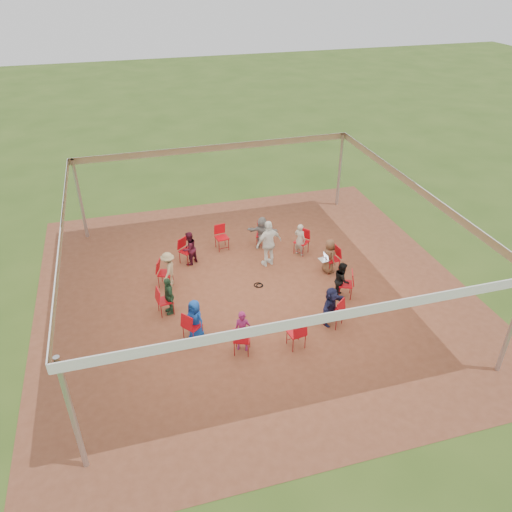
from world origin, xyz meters
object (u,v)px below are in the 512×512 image
object	(u,v)px
chair_4	(187,251)
person_seated_9	(342,280)
person_seated_8	(331,306)
person_seated_6	(195,319)
chair_3	(222,238)
chair_8	(242,339)
chair_2	(262,235)
chair_9	(296,333)
person_seated_1	(300,240)
chair_7	(192,326)
person_seated_0	(329,256)
chair_1	(301,242)
chair_5	(165,273)
cable_coil	(259,285)
chair_10	(334,312)
laptop	(325,258)
person_seated_2	(262,233)
person_seated_3	(189,248)
chair_11	(345,284)
standing_person	(269,243)
chair_6	(165,301)
chair_0	(332,259)
person_seated_5	(169,296)
person_seated_7	(243,331)
person_seated_4	(168,270)

from	to	relation	value
chair_4	person_seated_9	distance (m)	5.28
person_seated_8	person_seated_6	bearing A→B (deg)	135.00
chair_3	chair_8	xyz separation A→B (m)	(-0.66, -5.35, 0.00)
chair_2	chair_9	world-z (taller)	same
chair_9	person_seated_1	world-z (taller)	person_seated_1
person_seated_8	person_seated_9	bearing A→B (deg)	15.00
chair_7	person_seated_0	size ratio (longest dim) A/B	0.76
chair_1	chair_5	distance (m)	4.83
chair_5	cable_coil	bearing A→B (deg)	95.52
chair_5	chair_10	distance (m)	5.39
chair_3	laptop	size ratio (longest dim) A/B	2.52
person_seated_2	person_seated_3	distance (m)	2.67
chair_1	person_seated_3	xyz separation A→B (m)	(-3.84, 0.39, 0.15)
chair_3	person_seated_9	world-z (taller)	person_seated_9
chair_3	person_seated_1	bearing A→B (deg)	147.82
person_seated_2	laptop	size ratio (longest dim) A/B	3.32
chair_1	chair_2	size ratio (longest dim) A/B	1.00
chair_2	person_seated_6	xyz separation A→B (m)	(-3.15, -4.23, 0.15)
chair_11	standing_person	xyz separation A→B (m)	(-1.70, 2.37, 0.37)
chair_3	person_seated_9	size ratio (longest dim) A/B	0.76
chair_4	chair_11	bearing A→B (deg)	105.00
chair_1	person_seated_8	size ratio (longest dim) A/B	0.76
chair_6	person_seated_2	xyz separation A→B (m)	(3.76, 2.86, 0.15)
chair_0	chair_1	bearing A→B (deg)	15.00
person_seated_5	person_seated_2	bearing A→B (deg)	120.00
person_seated_8	laptop	bearing A→B (deg)	33.09
chair_0	chair_6	distance (m)	5.58
chair_8	person_seated_1	xyz separation A→B (m)	(3.15, 4.23, 0.15)
chair_0	person_seated_8	bearing A→B (deg)	147.82
laptop	chair_5	bearing A→B (deg)	74.19
chair_2	person_seated_0	size ratio (longest dim) A/B	0.76
chair_1	person_seated_7	xyz separation A→B (m)	(-3.20, -4.19, 0.15)
chair_3	person_seated_5	size ratio (longest dim) A/B	0.76
chair_3	chair_2	bearing A→B (deg)	165.00
person_seated_1	person_seated_5	xyz separation A→B (m)	(-4.75, -2.01, 0.00)
person_seated_2	person_seated_4	xyz separation A→B (m)	(-3.48, -1.47, 0.00)
person_seated_9	chair_2	bearing A→B (deg)	43.74
person_seated_2	cable_coil	bearing A→B (deg)	93.06
standing_person	chair_4	bearing A→B (deg)	-33.88
laptop	person_seated_4	bearing A→B (deg)	74.52
chair_5	cable_coil	distance (m)	2.96
person_seated_8	chair_3	bearing A→B (deg)	74.66
chair_3	person_seated_7	bearing A→B (deg)	75.34
chair_1	person_seated_8	xyz separation A→B (m)	(-0.56, -3.82, 0.15)
person_seated_5	chair_10	bearing A→B (deg)	59.27
person_seated_5	person_seated_8	bearing A→B (deg)	60.00
person_seated_0	person_seated_7	size ratio (longest dim) A/B	1.00
chair_7	person_seated_1	distance (m)	5.46
chair_8	person_seated_7	distance (m)	0.19
standing_person	chair_3	bearing A→B (deg)	-63.76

